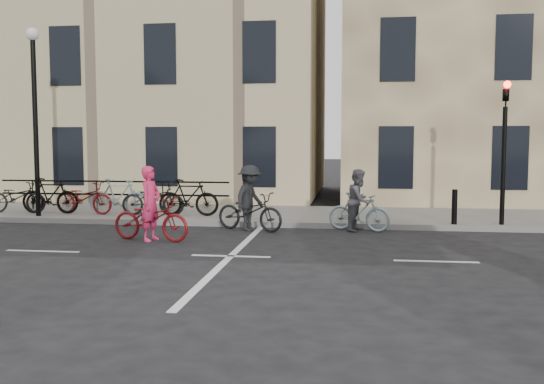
# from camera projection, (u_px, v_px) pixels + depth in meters

# --- Properties ---
(ground) EXTENTS (120.00, 120.00, 0.00)m
(ground) POSITION_uv_depth(u_px,v_px,m) (231.00, 256.00, 12.09)
(ground) COLOR black
(ground) RESTS_ON ground
(sidewalk) EXTENTS (46.00, 4.00, 0.15)m
(sidewalk) POSITION_uv_depth(u_px,v_px,m) (142.00, 213.00, 18.54)
(sidewalk) COLOR slate
(sidewalk) RESTS_ON ground
(building_east) EXTENTS (14.00, 10.00, 12.00)m
(building_east) POSITION_uv_depth(u_px,v_px,m) (528.00, 39.00, 23.19)
(building_east) COLOR #927B58
(building_east) RESTS_ON sidewalk
(building_west) EXTENTS (20.00, 10.00, 10.00)m
(building_west) POSITION_uv_depth(u_px,v_px,m) (84.00, 73.00, 25.68)
(building_west) COLOR #D0B38D
(building_west) RESTS_ON sidewalk
(traffic_light) EXTENTS (0.18, 0.30, 3.90)m
(traffic_light) POSITION_uv_depth(u_px,v_px,m) (505.00, 135.00, 15.34)
(traffic_light) COLOR black
(traffic_light) RESTS_ON sidewalk
(lamp_post) EXTENTS (0.36, 0.36, 5.28)m
(lamp_post) POSITION_uv_depth(u_px,v_px,m) (35.00, 98.00, 17.00)
(lamp_post) COLOR black
(lamp_post) RESTS_ON sidewalk
(bollard_east) EXTENTS (0.14, 0.14, 0.90)m
(bollard_east) POSITION_uv_depth(u_px,v_px,m) (454.00, 207.00, 15.57)
(bollard_east) COLOR black
(bollard_east) RESTS_ON sidewalk
(parked_bikes) EXTENTS (7.25, 1.23, 1.05)m
(parked_bikes) POSITION_uv_depth(u_px,v_px,m) (100.00, 197.00, 17.67)
(parked_bikes) COLOR black
(parked_bikes) RESTS_ON sidewalk
(cyclist_pink) EXTENTS (2.04, 1.09, 1.72)m
(cyclist_pink) POSITION_uv_depth(u_px,v_px,m) (151.00, 215.00, 13.93)
(cyclist_pink) COLOR maroon
(cyclist_pink) RESTS_ON ground
(cyclist_grey) EXTENTS (1.69, 1.00, 1.58)m
(cyclist_grey) POSITION_uv_depth(u_px,v_px,m) (359.00, 206.00, 15.39)
(cyclist_grey) COLOR #7D97A3
(cyclist_grey) RESTS_ON ground
(cyclist_dark) EXTENTS (2.00, 1.31, 1.68)m
(cyclist_dark) POSITION_uv_depth(u_px,v_px,m) (250.00, 205.00, 15.44)
(cyclist_dark) COLOR black
(cyclist_dark) RESTS_ON ground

